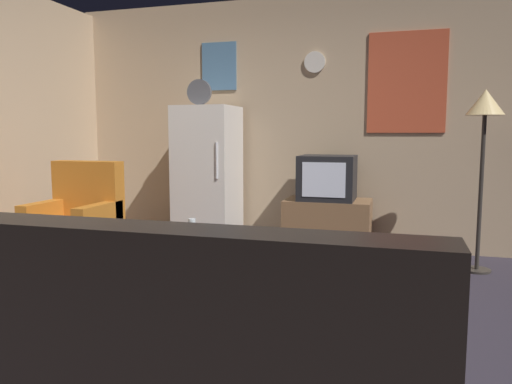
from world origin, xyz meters
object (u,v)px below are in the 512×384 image
(wine_glass, at_px, (192,229))
(mug_ceramic_white, at_px, (166,229))
(couch, at_px, (201,379))
(fridge, at_px, (208,177))
(crt_tv, at_px, (327,178))
(mug_ceramic_tan, at_px, (163,232))
(tv_stand, at_px, (328,227))
(armchair, at_px, (76,231))
(coffee_table, at_px, (176,267))
(standing_lamp, at_px, (485,117))
(book_stack, at_px, (404,257))
(remote_control, at_px, (180,236))

(wine_glass, height_order, mug_ceramic_white, wine_glass)
(couch, bearing_deg, fridge, 111.55)
(crt_tv, xyz_separation_m, mug_ceramic_tan, (-0.92, -1.74, -0.27))
(tv_stand, relative_size, mug_ceramic_tan, 9.33)
(tv_stand, distance_m, armchair, 2.40)
(tv_stand, bearing_deg, coffee_table, -118.62)
(coffee_table, bearing_deg, standing_lamp, 31.99)
(wine_glass, bearing_deg, mug_ceramic_white, 157.73)
(coffee_table, height_order, mug_ceramic_tan, mug_ceramic_tan)
(book_stack, bearing_deg, tv_stand, 167.18)
(fridge, xyz_separation_m, mug_ceramic_white, (0.31, -1.59, -0.24))
(tv_stand, xyz_separation_m, remote_control, (-0.82, -1.68, 0.20))
(mug_ceramic_white, relative_size, armchair, 0.09)
(tv_stand, distance_m, wine_glass, 1.87)
(armchair, bearing_deg, couch, -45.45)
(crt_tv, bearing_deg, tv_stand, 4.93)
(standing_lamp, xyz_separation_m, coffee_table, (-2.25, -1.40, -1.13))
(tv_stand, xyz_separation_m, crt_tv, (-0.01, -0.00, 0.50))
(crt_tv, height_order, mug_ceramic_tan, crt_tv)
(crt_tv, bearing_deg, mug_ceramic_white, -121.09)
(crt_tv, distance_m, armchair, 2.43)
(coffee_table, bearing_deg, crt_tv, 61.67)
(armchair, height_order, couch, armchair)
(couch, bearing_deg, book_stack, 76.66)
(crt_tv, relative_size, remote_control, 3.60)
(wine_glass, height_order, couch, couch)
(couch, distance_m, book_stack, 3.20)
(mug_ceramic_white, bearing_deg, book_stack, 39.82)
(tv_stand, height_order, crt_tv, crt_tv)
(remote_control, bearing_deg, book_stack, 54.09)
(coffee_table, bearing_deg, wine_glass, -26.47)
(wine_glass, relative_size, armchair, 0.16)
(crt_tv, bearing_deg, coffee_table, -118.33)
(standing_lamp, bearing_deg, couch, -113.91)
(coffee_table, distance_m, mug_ceramic_white, 0.29)
(tv_stand, relative_size, coffee_table, 1.17)
(book_stack, bearing_deg, mug_ceramic_tan, -136.81)
(standing_lamp, bearing_deg, coffee_table, -148.01)
(mug_ceramic_tan, bearing_deg, fridge, 101.65)
(coffee_table, bearing_deg, tv_stand, 61.38)
(mug_ceramic_white, relative_size, remote_control, 0.60)
(remote_control, bearing_deg, mug_ceramic_tan, -141.95)
(tv_stand, distance_m, coffee_table, 1.85)
(remote_control, distance_m, couch, 1.80)
(tv_stand, bearing_deg, remote_control, -116.06)
(standing_lamp, xyz_separation_m, couch, (-1.35, -3.05, -1.05))
(couch, bearing_deg, crt_tv, 90.30)
(armchair, bearing_deg, crt_tv, 27.47)
(mug_ceramic_white, height_order, armchair, armchair)
(crt_tv, height_order, standing_lamp, standing_lamp)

